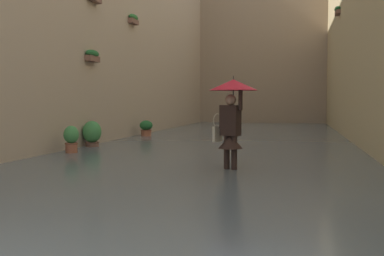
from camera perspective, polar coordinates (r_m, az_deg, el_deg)
The scene contains 7 objects.
ground_plane at distance 16.12m, azimuth 5.05°, elevation -2.04°, with size 68.29×68.29×0.00m, color slate.
flood_water at distance 16.12m, azimuth 5.06°, elevation -1.79°, with size 9.01×33.32×0.14m, color #515B60.
building_facade_far at distance 30.70m, azimuth 9.03°, elevation 9.17°, with size 11.81×1.80×9.31m, color gray.
person_wading at distance 9.04m, azimuth 5.11°, elevation 2.73°, with size 0.98×0.98×2.03m.
potted_plant_mid_right at distance 12.48m, azimuth -15.16°, elevation -1.49°, with size 0.41×0.41×0.87m.
potted_plant_far_right at distance 18.00m, azimuth -5.88°, elevation -0.13°, with size 0.52×0.52×0.77m.
potted_plant_near_right at distance 14.02m, azimuth -12.65°, elevation -0.80°, with size 0.57×0.57×0.93m.
Camera 1 is at (-2.28, 2.23, 1.50)m, focal length 41.76 mm.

